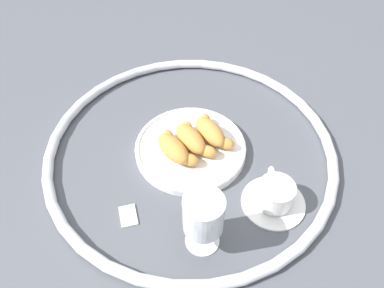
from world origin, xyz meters
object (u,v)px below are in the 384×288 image
Objects in this scene: coffee_cup_near at (275,196)px; croissant_extra at (211,132)px; sugar_packet at (128,215)px; croissant_large at (174,148)px; croissant_small at (193,140)px; pastry_plate at (192,149)px; juice_glass_left at (203,216)px.

croissant_extra is at bearing -148.77° from coffee_cup_near.
coffee_cup_near is 0.31m from sugar_packet.
croissant_large reaches higher than coffee_cup_near.
coffee_cup_near is at bearing 44.19° from croissant_small.
coffee_cup_near is (0.16, 0.15, -0.02)m from croissant_small.
sugar_packet is at bearing -42.97° from pastry_plate.
croissant_small is 0.99× the size of croissant_extra.
pastry_plate is at bearing -64.17° from croissant_extra.
juice_glass_left is (0.21, 0.04, 0.05)m from croissant_large.
croissant_small is 0.24m from juice_glass_left.
coffee_cup_near reaches higher than sugar_packet.
pastry_plate is at bearing 115.44° from croissant_large.
juice_glass_left is at bearing 55.13° from sugar_packet.
croissant_extra is at bearing 115.65° from croissant_large.
croissant_large is 0.24m from coffee_cup_near.
croissant_large is (0.02, -0.04, 0.03)m from pastry_plate.
croissant_small is (-0.02, 0.05, 0.00)m from croissant_large.
sugar_packet is (0.14, -0.11, -0.04)m from croissant_large.
croissant_large is at bearing -64.35° from croissant_extra.
sugar_packet is (0.00, -0.31, -0.02)m from coffee_cup_near.
juice_glass_left reaches higher than croissant_large.
coffee_cup_near is at bearing 31.23° from croissant_extra.
croissant_small reaches higher than pastry_plate.
croissant_large and croissant_extra have the same top height.
croissant_extra reaches higher than sugar_packet.
pastry_plate is 0.22m from coffee_cup_near.
pastry_plate reaches higher than sugar_packet.
pastry_plate is 1.87× the size of juice_glass_left.
croissant_small is 0.88× the size of juice_glass_left.
croissant_large is 0.10m from croissant_extra.
juice_glass_left is at bearing -0.74° from pastry_plate.
coffee_cup_near is 0.97× the size of juice_glass_left.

